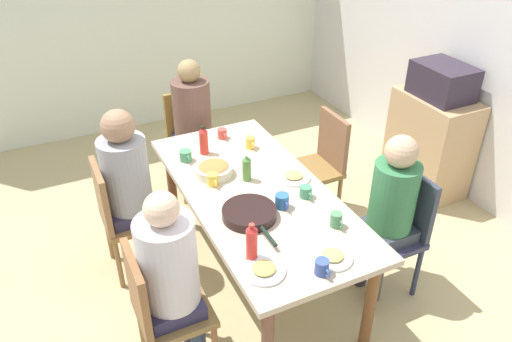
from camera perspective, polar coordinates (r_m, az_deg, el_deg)
name	(u,v)px	position (r m, az deg, el deg)	size (l,w,h in m)	color
ground_plane	(256,275)	(3.75, 0.00, -11.78)	(6.70, 6.70, 0.00)	tan
wall_left	(137,7)	(5.57, -13.45, 17.81)	(0.12, 4.54, 2.60)	silver
dining_table	(256,201)	(3.32, 0.00, -3.44)	(1.91, 0.88, 0.75)	#C6B094
chair_0	(120,213)	(3.60, -15.27, -4.66)	(0.40, 0.40, 0.90)	olive
person_0	(128,179)	(3.47, -14.45, -0.89)	(0.32, 0.32, 1.28)	#2B2B4B
chair_1	(159,307)	(2.88, -11.02, -15.07)	(0.40, 0.40, 0.90)	olive
person_1	(171,271)	(2.73, -9.71, -11.21)	(0.31, 0.31, 1.25)	#2B3147
chair_2	(397,227)	(3.49, 15.83, -6.14)	(0.40, 0.40, 0.90)	#31324E
person_2	(391,204)	(3.31, 15.16, -3.68)	(0.30, 0.30, 1.21)	#47443D
chair_3	(321,161)	(4.10, 7.47, 1.19)	(0.40, 0.40, 0.90)	olive
chair_4	(191,136)	(4.46, -7.44, 3.95)	(0.40, 0.40, 0.90)	olive
person_4	(193,117)	(4.28, -7.26, 6.18)	(0.32, 0.32, 1.24)	#33344B
plate_0	(294,177)	(3.39, 4.34, -0.65)	(0.23, 0.23, 0.04)	white
plate_1	(264,270)	(2.67, 0.90, -11.25)	(0.23, 0.23, 0.04)	silver
plate_2	(332,257)	(2.77, 8.74, -9.67)	(0.22, 0.22, 0.04)	white
bowl_0	(214,169)	(3.42, -4.84, 0.20)	(0.26, 0.26, 0.09)	beige
serving_pan	(250,213)	(3.02, -0.74, -4.88)	(0.51, 0.33, 0.06)	black
cup_0	(186,156)	(3.61, -8.04, 1.74)	(0.12, 0.09, 0.08)	#479060
cup_1	(250,143)	(3.73, -0.65, 3.26)	(0.11, 0.07, 0.09)	yellow
cup_2	(336,220)	(2.98, 9.17, -5.55)	(0.11, 0.07, 0.09)	#4C8556
cup_3	(322,267)	(2.66, 7.57, -10.86)	(0.11, 0.08, 0.09)	#375196
cup_4	(282,201)	(3.10, 3.01, -3.46)	(0.12, 0.09, 0.09)	#2C6096
cup_5	(306,192)	(3.21, 5.72, -2.40)	(0.11, 0.08, 0.08)	#448864
cup_6	(222,134)	(3.88, -3.87, 4.28)	(0.11, 0.07, 0.08)	#C4473D
cup_7	(213,180)	(3.31, -4.97, -0.99)	(0.11, 0.07, 0.08)	yellow
bottle_0	(252,243)	(2.68, -0.50, -8.22)	(0.06, 0.06, 0.24)	red
bottle_1	(247,168)	(3.33, -1.00, 0.35)	(0.06, 0.06, 0.20)	#54893A
bottle_2	(204,141)	(3.65, -6.00, 3.45)	(0.06, 0.06, 0.22)	red
side_cabinet	(430,143)	(4.70, 19.24, 2.99)	(0.70, 0.44, 0.90)	tan
microwave	(443,81)	(4.46, 20.59, 9.61)	(0.48, 0.36, 0.28)	#2D2432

